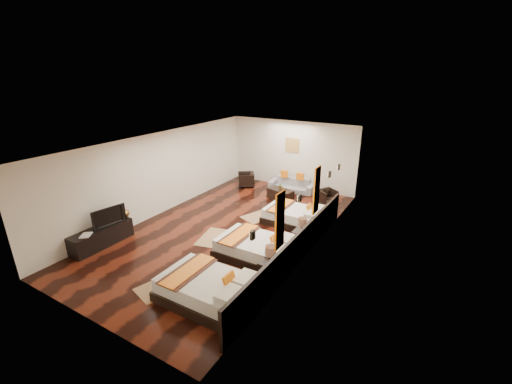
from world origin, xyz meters
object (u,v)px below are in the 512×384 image
Objects in this scene: bed_near at (211,290)px; sofa at (292,185)px; coffee_table at (280,194)px; bed_far at (296,216)px; book at (81,236)px; armchair_left at (246,180)px; nightstand_b at (302,237)px; figurine at (123,212)px; tv at (107,216)px; table_plant at (280,186)px; nightstand_a at (270,269)px; tv_console at (102,236)px; armchair_right at (327,197)px; bed_mid at (258,249)px.

bed_near reaches higher than sofa.
coffee_table is at bearing -95.06° from sofa.
bed_near reaches higher than coffee_table.
book is (-4.20, -4.69, 0.30)m from bed_far.
armchair_left is 0.67× the size of coffee_table.
book is at bearing -145.75° from nightstand_b.
armchair_left is 2.04m from coffee_table.
tv is at bearing -84.89° from figurine.
tv is 6.23m from table_plant.
bed_far is 3.29m from nightstand_a.
table_plant is (2.75, 5.85, 0.25)m from tv_console.
nightstand_b is at bearing -54.41° from coffee_table.
book is 0.18× the size of sofa.
tv_console is 5.27× the size of book.
bed_near is 6.66m from armchair_right.
book is at bearing -42.09° from armchair_left.
book is 0.56× the size of armchair_right.
bed_far is 2.20m from coffee_table.
tv_console is at bearing 174.54° from bed_near.
armchair_left is at bearing 163.75° from table_plant.
nightstand_b is 5.99m from book.
armchair_left is at bearing 125.09° from bed_mid.
coffee_table is at bearing -15.88° from tv.
coffee_table is at bearing 64.32° from tv_console.
bed_far is 1.11× the size of tv_console.
book is 0.51× the size of armchair_left.
bed_mid is 2.15× the size of coffee_table.
book is (0.00, -0.58, 0.29)m from tv_console.
tv_console is 0.93m from figurine.
table_plant reaches higher than coffee_table.
sofa is at bearing 117.15° from bed_far.
table_plant is (-1.75, -0.40, 0.24)m from armchair_right.
bed_mid is (-0.00, 2.04, -0.01)m from bed_near.
armchair_left is at bearing 2.97° from tv.
bed_mid is 2.31× the size of nightstand_a.
figurine is (-4.20, -3.30, 0.47)m from bed_far.
table_plant is (-2.19, 4.95, 0.20)m from nightstand_a.
sofa is at bearing 88.01° from table_plant.
bed_near is 4.22m from tv_console.
tv_console is at bearing 178.79° from tv.
book reaches higher than armchair_right.
bed_near is 2.23× the size of coffee_table.
bed_far is 2.98× the size of armchair_left.
nightstand_b is 5.68m from tv_console.
nightstand_a reaches higher than coffee_table.
armchair_left is (0.85, 6.99, -0.26)m from book.
tv is at bearing 171.16° from bed_near.
armchair_right is (4.45, 6.01, -0.55)m from tv.
armchair_left is (-3.35, 2.30, 0.04)m from bed_far.
tv reaches higher than nightstand_b.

